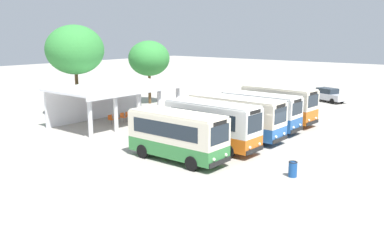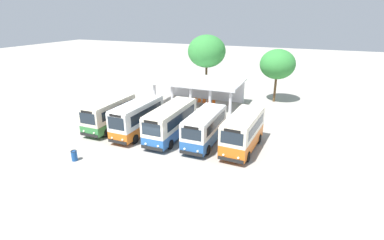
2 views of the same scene
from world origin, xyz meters
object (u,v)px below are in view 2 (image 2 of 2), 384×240
Objects in this scene: city_bus_middle_cream at (171,121)px; litter_bin_apron at (74,156)px; city_bus_nearest_orange at (110,113)px; waiting_chair_end_by_column at (190,100)px; waiting_chair_middle_seat at (199,101)px; waiting_chair_far_end_seat at (213,103)px; waiting_chair_second_from_end at (195,100)px; city_bus_fourth_amber at (205,127)px; city_bus_second_in_row at (138,117)px; waiting_chair_fourth_seat at (204,102)px; city_bus_fifth_blue at (243,131)px; waiting_chair_fifth_seat at (209,102)px.

litter_bin_apron is at bearing -126.06° from city_bus_middle_cream.
waiting_chair_end_by_column is (4.36, 11.61, -1.20)m from city_bus_nearest_orange.
waiting_chair_far_end_seat is (2.02, 0.00, 0.00)m from waiting_chair_middle_seat.
city_bus_middle_cream is 9.02× the size of waiting_chair_second_from_end.
waiting_chair_middle_seat is (5.70, 11.53, -1.20)m from city_bus_nearest_orange.
city_bus_fourth_amber is at bearing -66.58° from waiting_chair_middle_seat.
city_bus_middle_cream reaches higher than waiting_chair_far_end_seat.
city_bus_middle_cream is at bearing -93.18° from waiting_chair_far_end_seat.
city_bus_second_in_row is at bearing -93.95° from waiting_chair_end_by_column.
waiting_chair_end_by_column is 18.92m from litter_bin_apron.
city_bus_nearest_orange reaches higher than city_bus_fourth_amber.
city_bus_fourth_amber is 12.48m from waiting_chair_middle_seat.
waiting_chair_far_end_seat is (3.36, -0.08, 0.00)m from waiting_chair_end_by_column.
waiting_chair_second_from_end is at bearing 176.13° from waiting_chair_fourth_seat.
city_bus_fifth_blue is 7.89× the size of waiting_chair_end_by_column.
city_bus_second_in_row is 7.85× the size of litter_bin_apron.
litter_bin_apron is at bearing -140.93° from city_bus_fourth_amber.
waiting_chair_fourth_seat is at bearing -1.33° from waiting_chair_end_by_column.
waiting_chair_far_end_seat is (4.17, 11.65, -1.29)m from city_bus_second_in_row.
city_bus_second_in_row is at bearing -173.58° from city_bus_middle_cream.
city_bus_nearest_orange is 10.64m from city_bus_fourth_amber.
city_bus_second_in_row is at bearing -97.18° from waiting_chair_second_from_end.
city_bus_fourth_amber is at bearing -75.63° from waiting_chair_far_end_seat.
city_bus_fourth_amber is 0.99× the size of city_bus_fifth_blue.
city_bus_nearest_orange is 0.95× the size of city_bus_second_in_row.
city_bus_nearest_orange is 7.84× the size of waiting_chair_end_by_column.
waiting_chair_fourth_seat is (6.37, 11.56, -1.20)m from city_bus_nearest_orange.
city_bus_middle_cream is 9.02× the size of waiting_chair_middle_seat.
litter_bin_apron is at bearing -105.86° from waiting_chair_fifth_seat.
city_bus_nearest_orange is 13.25m from waiting_chair_fourth_seat.
city_bus_middle_cream is 8.62× the size of litter_bin_apron.
city_bus_middle_cream is at bearing -89.76° from waiting_chair_fifth_seat.
waiting_chair_fifth_seat is (2.02, 0.02, 0.00)m from waiting_chair_second_from_end.
waiting_chair_fifth_seat is (3.50, 11.79, -1.29)m from city_bus_second_in_row.
waiting_chair_second_from_end is (0.67, 0.04, 0.00)m from waiting_chair_end_by_column.
waiting_chair_middle_seat is at bearing 79.52° from city_bus_second_in_row.
waiting_chair_end_by_column is at bearing 178.64° from waiting_chair_far_end_seat.
city_bus_middle_cream is 1.14× the size of city_bus_fifth_blue.
waiting_chair_end_by_column is (-6.28, 11.48, -1.18)m from city_bus_fourth_amber.
city_bus_second_in_row is 8.21× the size of waiting_chair_fifth_seat.
city_bus_second_in_row is 12.44m from waiting_chair_far_end_seat.
waiting_chair_fifth_seat is (7.04, 11.67, -1.20)m from city_bus_nearest_orange.
waiting_chair_fourth_seat is (-4.26, 11.43, -1.18)m from city_bus_fourth_amber.
waiting_chair_second_from_end is at bearing 100.28° from city_bus_middle_cream.
waiting_chair_fourth_seat is at bearing 124.75° from city_bus_fifth_blue.
city_bus_second_in_row is 11.83m from waiting_chair_end_by_column.
city_bus_fifth_blue is at bearing 1.21° from city_bus_nearest_orange.
city_bus_middle_cream reaches higher than waiting_chair_middle_seat.
waiting_chair_middle_seat is 2.02m from waiting_chair_far_end_seat.
litter_bin_apron is (-4.67, -18.68, -0.07)m from waiting_chair_fourth_seat.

